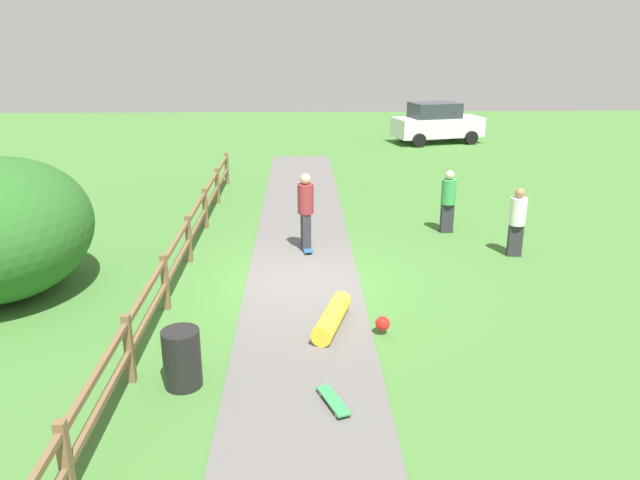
# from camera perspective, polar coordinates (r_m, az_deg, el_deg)

# --- Properties ---
(ground_plane) EXTENTS (60.00, 60.00, 0.00)m
(ground_plane) POSITION_cam_1_polar(r_m,az_deg,el_deg) (12.97, -1.60, -3.88)
(ground_plane) COLOR #427533
(asphalt_path) EXTENTS (2.40, 28.00, 0.02)m
(asphalt_path) POSITION_cam_1_polar(r_m,az_deg,el_deg) (12.97, -1.60, -3.83)
(asphalt_path) COLOR #605E5B
(asphalt_path) RESTS_ON ground_plane
(wooden_fence) EXTENTS (0.12, 18.12, 1.10)m
(wooden_fence) POSITION_cam_1_polar(r_m,az_deg,el_deg) (12.99, -13.18, -1.19)
(wooden_fence) COLOR brown
(wooden_fence) RESTS_ON ground_plane
(bush_large) EXTENTS (3.45, 4.14, 2.75)m
(bush_large) POSITION_cam_1_polar(r_m,az_deg,el_deg) (13.46, -27.77, 0.96)
(bush_large) COLOR #286023
(bush_large) RESTS_ON ground_plane
(trash_bin) EXTENTS (0.56, 0.56, 0.90)m
(trash_bin) POSITION_cam_1_polar(r_m,az_deg,el_deg) (9.35, -12.78, -10.75)
(trash_bin) COLOR black
(trash_bin) RESTS_ON ground_plane
(skater_riding) EXTENTS (0.44, 0.82, 1.88)m
(skater_riding) POSITION_cam_1_polar(r_m,az_deg,el_deg) (14.45, -1.35, 3.02)
(skater_riding) COLOR #265999
(skater_riding) RESTS_ON asphalt_path
(skater_fallen) EXTENTS (1.40, 1.61, 0.36)m
(skater_fallen) POSITION_cam_1_polar(r_m,az_deg,el_deg) (10.89, 1.50, -7.31)
(skater_fallen) COLOR yellow
(skater_fallen) RESTS_ON asphalt_path
(skateboard_loose) EXTENTS (0.47, 0.82, 0.08)m
(skateboard_loose) POSITION_cam_1_polar(r_m,az_deg,el_deg) (8.85, 1.26, -14.79)
(skateboard_loose) COLOR #338C4C
(skateboard_loose) RESTS_ON asphalt_path
(bystander_white) EXTENTS (0.43, 0.43, 1.64)m
(bystander_white) POSITION_cam_1_polar(r_m,az_deg,el_deg) (14.89, 17.97, 1.86)
(bystander_white) COLOR #2D2D33
(bystander_white) RESTS_ON ground_plane
(bystander_green) EXTENTS (0.38, 0.38, 1.66)m
(bystander_green) POSITION_cam_1_polar(r_m,az_deg,el_deg) (16.26, 11.90, 3.79)
(bystander_green) COLOR #2D2D33
(bystander_green) RESTS_ON ground_plane
(parked_car_white) EXTENTS (4.49, 2.76, 1.92)m
(parked_car_white) POSITION_cam_1_polar(r_m,az_deg,el_deg) (30.27, 10.86, 10.71)
(parked_car_white) COLOR silver
(parked_car_white) RESTS_ON ground_plane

